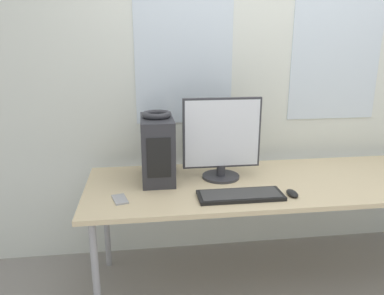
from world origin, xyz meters
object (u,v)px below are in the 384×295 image
headphones (157,115)px  mouse (292,193)px  pc_tower (157,149)px  monitor_main (222,139)px  keyboard (240,195)px  cell_phone (120,199)px

headphones → mouse: size_ratio=1.64×
pc_tower → monitor_main: monitor_main is taller
headphones → keyboard: 0.70m
pc_tower → cell_phone: bearing=-126.2°
cell_phone → pc_tower: bearing=38.9°
pc_tower → cell_phone: 0.43m
headphones → keyboard: (0.44, -0.35, -0.40)m
headphones → keyboard: size_ratio=0.37×
pc_tower → monitor_main: (0.40, -0.04, 0.06)m
keyboard → cell_phone: size_ratio=3.29×
mouse → cell_phone: bearing=176.3°
monitor_main → keyboard: monitor_main is taller
mouse → cell_phone: mouse is taller
cell_phone → keyboard: bearing=-18.9°
pc_tower → cell_phone: size_ratio=2.72×
pc_tower → keyboard: 0.60m
pc_tower → mouse: 0.85m
headphones → monitor_main: monitor_main is taller
keyboard → cell_phone: (-0.67, 0.05, -0.01)m
keyboard → cell_phone: bearing=176.0°
pc_tower → headphones: size_ratio=2.22×
keyboard → monitor_main: bearing=98.2°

